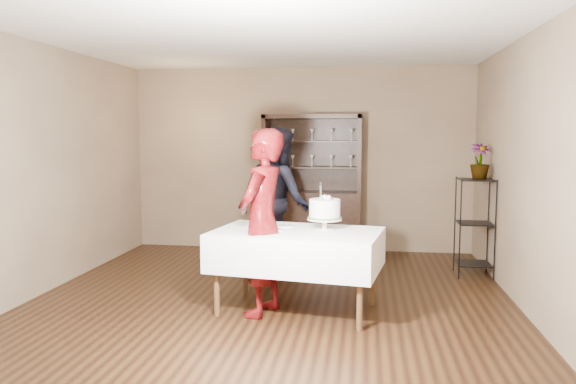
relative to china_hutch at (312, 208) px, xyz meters
name	(u,v)px	position (x,y,z in m)	size (l,w,h in m)	color
floor	(273,296)	(-0.20, -2.25, -0.66)	(5.00, 5.00, 0.00)	black
ceiling	(273,38)	(-0.20, -2.25, 2.04)	(5.00, 5.00, 0.00)	silver
back_wall	(300,159)	(-0.20, 0.25, 0.69)	(5.00, 0.02, 2.70)	brown
wall_left	(50,168)	(-2.70, -2.25, 0.69)	(0.02, 5.00, 2.70)	brown
wall_right	(523,173)	(2.30, -2.25, 0.69)	(0.02, 5.00, 2.70)	brown
china_hutch	(312,208)	(0.00, 0.00, 0.00)	(1.40, 0.48, 2.00)	black
plant_etagere	(475,223)	(2.08, -1.05, -0.01)	(0.42, 0.42, 1.20)	black
cake_table	(297,250)	(0.11, -2.70, -0.06)	(1.72, 1.22, 0.80)	silver
woman	(262,222)	(-0.21, -2.83, 0.23)	(0.65, 0.43, 1.78)	#310604
man	(279,200)	(-0.30, -1.16, 0.24)	(0.88, 0.69, 1.82)	black
cake	(325,210)	(0.37, -2.58, 0.32)	(0.40, 0.40, 0.47)	silver
plate_near	(273,230)	(-0.12, -2.73, 0.14)	(0.20, 0.20, 0.01)	silver
plate_far	(285,226)	(-0.04, -2.48, 0.14)	(0.18, 0.18, 0.01)	silver
potted_plant	(480,161)	(2.12, -1.02, 0.74)	(0.24, 0.24, 0.43)	#476D33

